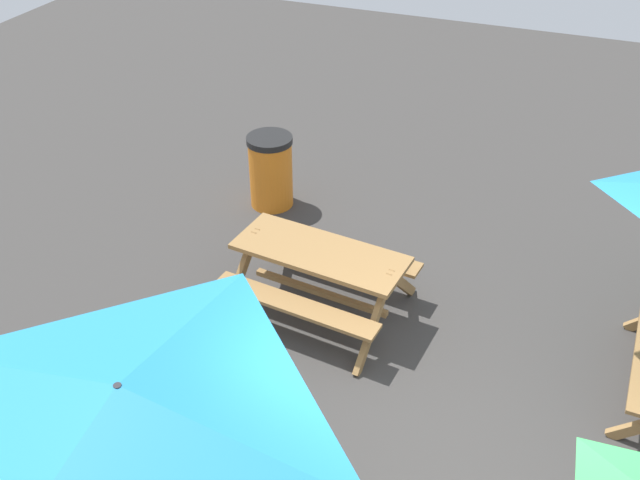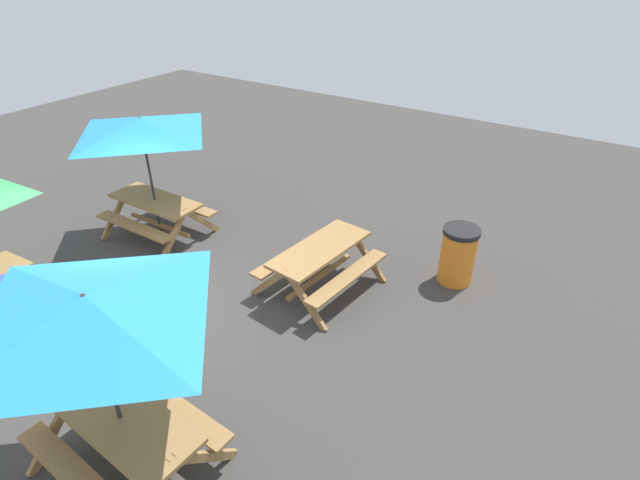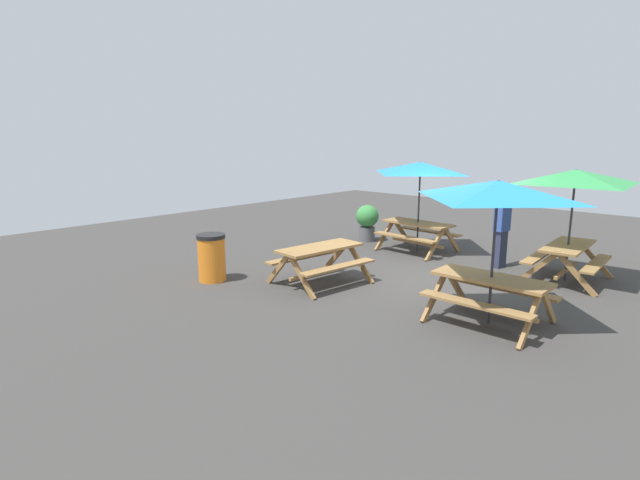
# 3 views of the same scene
# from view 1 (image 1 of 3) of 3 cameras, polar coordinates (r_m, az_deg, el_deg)

# --- Properties ---
(picnic_table_0) EXTENTS (1.94, 1.70, 0.81)m
(picnic_table_0) POSITION_cam_1_polar(r_m,az_deg,el_deg) (7.42, 0.00, -2.14)
(picnic_table_0) COLOR olive
(picnic_table_0) RESTS_ON ground
(picnic_table_2) EXTENTS (2.00, 2.00, 2.34)m
(picnic_table_2) POSITION_cam_1_polar(r_m,az_deg,el_deg) (4.13, -15.23, -14.11)
(picnic_table_2) COLOR olive
(picnic_table_2) RESTS_ON ground
(trash_bin_orange) EXTENTS (0.59, 0.59, 0.98)m
(trash_bin_orange) POSITION_cam_1_polar(r_m,az_deg,el_deg) (9.29, -3.96, 5.54)
(trash_bin_orange) COLOR orange
(trash_bin_orange) RESTS_ON ground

